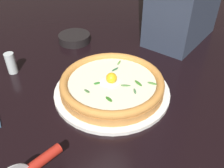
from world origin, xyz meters
TOP-DOWN VIEW (x-y plane):
  - ground_plane at (0.00, 0.00)m, footprint 2.40×2.40m
  - pizza_plate at (-0.01, -0.04)m, footprint 0.35×0.35m
  - pizza at (-0.01, -0.04)m, footprint 0.31×0.31m
  - side_bowl at (-0.15, -0.38)m, footprint 0.13×0.13m
  - pizza_cutter at (0.31, 0.05)m, footprint 0.16×0.02m
  - table_knife at (-0.39, -0.15)m, footprint 0.20×0.18m
  - pepper_shaker at (0.14, -0.36)m, footprint 0.03×0.03m

SIDE VIEW (x-z plane):
  - ground_plane at x=0.00m, z-range -0.03..0.00m
  - table_knife at x=-0.39m, z-range 0.00..0.01m
  - pizza_plate at x=-0.01m, z-range 0.00..0.01m
  - side_bowl at x=-0.15m, z-range 0.00..0.03m
  - pizza at x=-0.01m, z-range 0.00..0.06m
  - pepper_shaker at x=0.14m, z-range 0.00..0.07m
  - pizza_cutter at x=0.31m, z-range 0.00..0.09m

